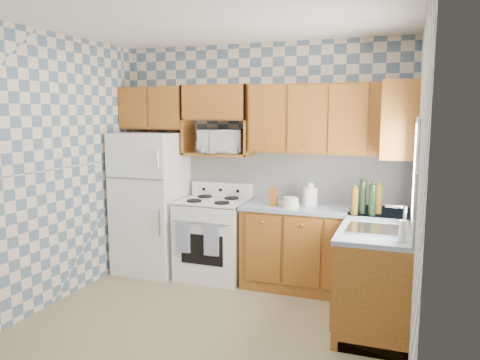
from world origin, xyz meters
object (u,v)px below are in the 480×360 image
Objects in this scene: stove_body at (213,239)px; microwave at (221,141)px; refrigerator at (151,203)px; electric_kettle at (310,197)px.

stove_body is 1.15m from microwave.
microwave is at bearing 12.28° from refrigerator.
refrigerator is 8.54× the size of electric_kettle.
microwave is 2.53× the size of electric_kettle.
stove_body is (0.80, 0.03, -0.39)m from refrigerator.
refrigerator is 1.93m from electric_kettle.
stove_body is at bearing -176.98° from electric_kettle.
microwave is (0.84, 0.18, 0.75)m from refrigerator.
microwave is (0.03, 0.16, 1.14)m from stove_body.
stove_body is 1.25m from electric_kettle.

